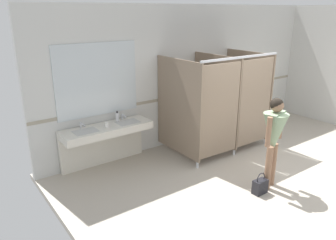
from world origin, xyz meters
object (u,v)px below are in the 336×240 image
(soap_dispenser, at_px, (117,117))
(paper_cup, at_px, (107,125))
(handbag, at_px, (260,186))
(person_standing, at_px, (274,133))

(soap_dispenser, bearing_deg, paper_cup, -146.66)
(handbag, bearing_deg, person_standing, 10.56)
(handbag, xyz_separation_m, soap_dispenser, (-1.26, 2.47, 0.79))
(handbag, distance_m, soap_dispenser, 2.89)
(handbag, relative_size, paper_cup, 3.85)
(person_standing, bearing_deg, paper_cup, 130.79)
(paper_cup, bearing_deg, person_standing, -49.21)
(person_standing, relative_size, handbag, 4.19)
(handbag, bearing_deg, paper_cup, 125.26)
(person_standing, height_order, soap_dispenser, person_standing)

